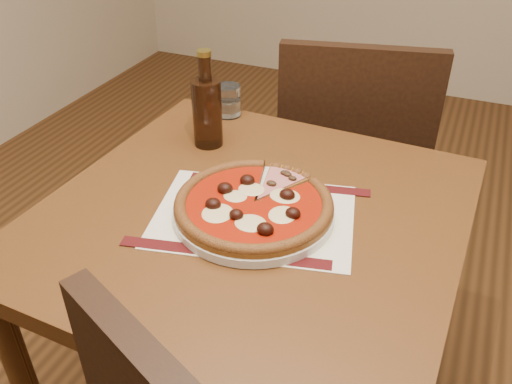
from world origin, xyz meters
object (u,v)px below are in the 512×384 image
water_glass (228,101)px  pizza (254,203)px  bottle (207,109)px  chair_far (351,159)px  table (252,249)px  plate (254,212)px

water_glass → pizza: bearing=-58.5°
pizza → bottle: bearing=133.2°
chair_far → pizza: size_ratio=3.00×
pizza → bottle: size_ratio=1.34×
chair_far → water_glass: bearing=33.2°
chair_far → pizza: 0.72m
table → bottle: (-0.20, 0.21, 0.19)m
table → water_glass: (-0.23, 0.37, 0.14)m
water_glass → bottle: bottle is taller
plate → bottle: 0.32m
plate → water_glass: (-0.24, 0.39, 0.03)m
table → water_glass: water_glass is taller
pizza → bottle: bottle is taller
plate → bottle: size_ratio=1.35×
plate → water_glass: water_glass is taller
chair_far → water_glass: size_ratio=11.35×
pizza → plate: bearing=81.6°
table → chair_far: 0.67m
plate → bottle: (-0.21, 0.23, 0.08)m
pizza → bottle: (-0.21, 0.23, 0.06)m
chair_far → bottle: size_ratio=4.01×
table → chair_far: chair_far is taller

